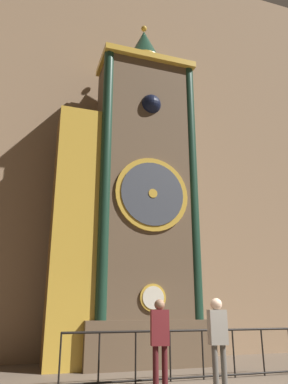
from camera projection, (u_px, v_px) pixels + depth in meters
name	position (u px, v px, depth m)	size (l,w,h in m)	color
cathedral_back_wall	(139.00, 131.00, 13.52)	(24.00, 0.32, 15.19)	#997A5B
clock_tower	(132.00, 200.00, 11.04)	(4.40, 1.77, 10.88)	brown
railing_fence	(187.00, 351.00, 7.96)	(5.35, 0.05, 1.01)	black
visitor_near	(160.00, 335.00, 7.10)	(0.38, 0.29, 1.61)	#461518
visitor_far	(218.00, 333.00, 7.17)	(0.37, 0.27, 1.63)	#58554F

